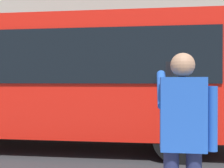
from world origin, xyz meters
The scene contains 3 objects.
ground_plane centered at (0.00, 0.00, 0.00)m, with size 60.00×60.00×0.00m, color #2B2B2D.
red_bus centered at (2.53, 0.36, 1.68)m, with size 9.05×2.54×3.08m.
pedestrian_photographer centered at (-0.26, 4.56, 1.14)m, with size 0.53×0.52×1.70m.
Camera 1 is at (0.03, 7.27, 1.59)m, focal length 47.01 mm.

